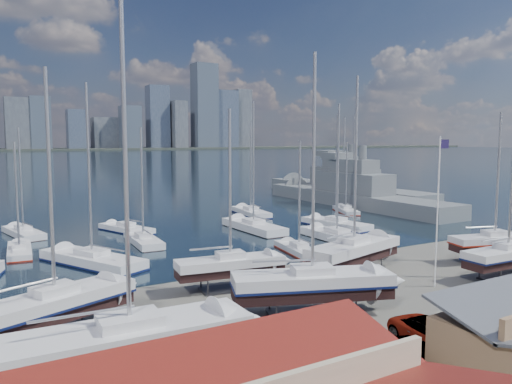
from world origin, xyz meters
TOP-DOWN VIEW (x-y plane):
  - ground at (0.00, -10.00)m, footprint 1400.00×1400.00m
  - water at (0.00, 300.00)m, footprint 1400.00×600.00m
  - sailboat_cradle_0 at (-21.55, -7.64)m, footprint 10.24×6.31m
  - sailboat_cradle_1 at (-19.39, -15.80)m, footprint 11.97×3.76m
  - sailboat_cradle_2 at (-7.98, -4.28)m, footprint 8.92×3.66m
  - sailboat_cradle_3 at (-5.86, -12.22)m, footprint 11.31×6.76m
  - sailboat_cradle_4 at (3.51, -5.83)m, footprint 11.09×5.63m
  - sailboat_cradle_5 at (14.08, -13.49)m, footprint 9.21×2.93m
  - sailboat_cradle_6 at (18.47, -9.27)m, footprint 9.24×4.90m
  - sailboat_moored_1 at (-21.30, 17.61)m, footprint 2.98×8.34m
  - sailboat_moored_2 at (-19.92, 28.17)m, footprint 4.35×9.60m
  - sailboat_moored_3 at (-15.81, 9.06)m, footprint 8.20×12.26m
  - sailboat_moored_4 at (-8.57, 16.15)m, footprint 3.18×9.37m
  - sailboat_moored_5 at (-8.16, 24.51)m, footprint 5.42×9.30m
  - sailboat_moored_6 at (3.95, 3.13)m, footprint 3.73×8.53m
  - sailboat_moored_7 at (6.48, 17.00)m, footprint 3.40×11.69m
  - sailboat_moored_8 at (12.89, 28.87)m, footprint 4.08×10.50m
  - sailboat_moored_9 at (11.68, 6.36)m, footprint 3.28×11.12m
  - sailboat_moored_10 at (17.37, 13.44)m, footprint 4.40×11.00m
  - sailboat_moored_11 at (27.62, 23.35)m, footprint 5.20×8.26m
  - naval_ship_east at (34.63, 29.59)m, footprint 7.21×43.85m
  - naval_ship_west at (42.55, 41.62)m, footprint 7.32×44.95m
  - car_a at (-7.16, -21.79)m, footprint 1.87×4.05m
  - car_b at (-6.88, -20.67)m, footprint 4.95×1.80m
  - car_c at (-3.13, -20.19)m, footprint 3.10×5.83m
  - flagpole at (6.77, -12.03)m, footprint 1.07×0.12m

SIDE VIEW (x-z plane):
  - water at x=0.00m, z-range -0.35..0.05m
  - ground at x=0.00m, z-range 0.00..0.00m
  - sailboat_moored_5 at x=-8.16m, z-range -6.40..7.02m
  - sailboat_moored_8 at x=12.89m, z-range -7.34..7.96m
  - sailboat_moored_10 at x=17.37m, z-range -7.68..8.30m
  - sailboat_moored_6 at x=3.95m, z-range -5.86..6.47m
  - sailboat_moored_1 at x=-21.30m, z-range -5.80..6.42m
  - sailboat_moored_11 at x=27.62m, z-range -5.68..6.30m
  - sailboat_moored_3 at x=-15.81m, z-range -8.65..9.27m
  - sailboat_moored_2 at x=-19.92m, z-range -6.68..7.32m
  - sailboat_moored_4 at x=-8.57m, z-range -6.64..7.28m
  - sailboat_moored_9 at x=11.68m, z-range -8.04..8.68m
  - sailboat_moored_7 at x=6.48m, z-range -8.47..9.12m
  - car_a at x=-7.16m, z-range 0.00..1.34m
  - car_c at x=-3.13m, z-range 0.00..1.56m
  - car_b at x=-6.88m, z-range 0.00..1.62m
  - naval_ship_east at x=34.63m, z-range -7.31..10.64m
  - naval_ship_west at x=42.55m, z-range -7.36..10.68m
  - sailboat_cradle_2 at x=-7.98m, z-range -5.15..9.13m
  - sailboat_cradle_6 at x=18.47m, z-range -5.26..9.24m
  - sailboat_cradle_5 at x=14.08m, z-range -5.40..9.42m
  - sailboat_cradle_0 at x=-21.55m, z-range -5.95..10.09m
  - sailboat_cradle_4 at x=3.51m, z-range -6.52..10.81m
  - sailboat_cradle_3 at x=-5.86m, z-range -6.62..10.92m
  - sailboat_cradle_1 at x=-19.39m, z-range -7.24..11.68m
  - flagpole at x=6.77m, z-range 0.93..13.10m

